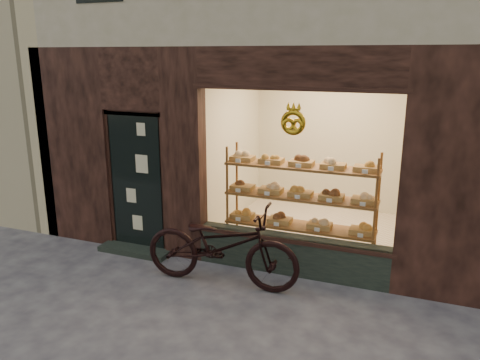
% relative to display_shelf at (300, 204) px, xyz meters
% --- Properties ---
extents(ground, '(90.00, 90.00, 0.00)m').
position_rel_display_shelf_xyz_m(ground, '(-0.45, -2.55, -0.89)').
color(ground, '#34333C').
extents(display_shelf, '(2.20, 0.45, 1.70)m').
position_rel_display_shelf_xyz_m(display_shelf, '(0.00, 0.00, 0.00)').
color(display_shelf, brown).
rests_on(display_shelf, ground).
extents(bicycle, '(2.16, 0.87, 1.11)m').
position_rel_display_shelf_xyz_m(bicycle, '(-0.78, -1.09, -0.33)').
color(bicycle, black).
rests_on(bicycle, ground).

